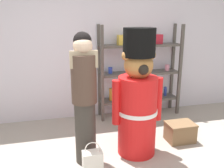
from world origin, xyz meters
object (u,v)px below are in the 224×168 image
at_px(teddy_bear_guard, 138,99).
at_px(person_shopper, 84,96).
at_px(merchandise_shelf, 139,70).
at_px(shopping_bag, 93,163).
at_px(display_crate, 180,132).

bearing_deg(teddy_bear_guard, person_shopper, -176.31).
height_order(merchandise_shelf, teddy_bear_guard, merchandise_shelf).
relative_size(merchandise_shelf, person_shopper, 1.02).
bearing_deg(shopping_bag, display_crate, 19.19).
height_order(person_shopper, display_crate, person_shopper).
relative_size(shopping_bag, display_crate, 1.03).
bearing_deg(teddy_bear_guard, shopping_bag, -151.93).
bearing_deg(merchandise_shelf, teddy_bear_guard, -111.06).
bearing_deg(display_crate, person_shopper, -172.94).
bearing_deg(person_shopper, teddy_bear_guard, 3.69).
height_order(merchandise_shelf, shopping_bag, merchandise_shelf).
distance_m(teddy_bear_guard, person_shopper, 0.71).
relative_size(merchandise_shelf, display_crate, 4.07).
relative_size(person_shopper, shopping_bag, 3.88).
xyz_separation_m(teddy_bear_guard, shopping_bag, (-0.67, -0.36, -0.61)).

